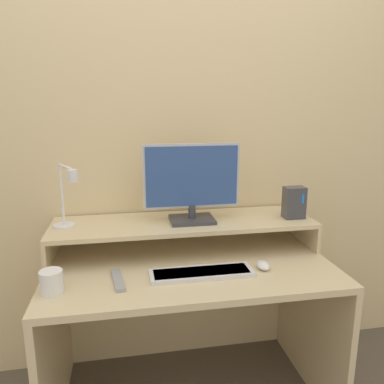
{
  "coord_description": "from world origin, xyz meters",
  "views": [
    {
      "loc": [
        -0.28,
        -1.23,
        1.46
      ],
      "look_at": [
        0.01,
        0.4,
        1.07
      ],
      "focal_mm": 35.0,
      "sensor_mm": 36.0,
      "label": 1
    }
  ],
  "objects_px": {
    "remote_control": "(118,280)",
    "mug": "(51,282)",
    "monitor": "(192,182)",
    "mouse": "(263,265)",
    "desk_lamp": "(67,201)",
    "keyboard": "(202,273)",
    "router_dock": "(294,203)"
  },
  "relations": [
    {
      "from": "remote_control",
      "to": "mug",
      "type": "distance_m",
      "value": 0.26
    },
    {
      "from": "monitor",
      "to": "mug",
      "type": "height_order",
      "value": "monitor"
    },
    {
      "from": "mouse",
      "to": "desk_lamp",
      "type": "bearing_deg",
      "value": 164.22
    },
    {
      "from": "keyboard",
      "to": "remote_control",
      "type": "xyz_separation_m",
      "value": [
        -0.36,
        -0.0,
        -0.0
      ]
    },
    {
      "from": "router_dock",
      "to": "remote_control",
      "type": "xyz_separation_m",
      "value": [
        -0.89,
        -0.26,
        -0.22
      ]
    },
    {
      "from": "router_dock",
      "to": "mug",
      "type": "distance_m",
      "value": 1.2
    },
    {
      "from": "router_dock",
      "to": "keyboard",
      "type": "distance_m",
      "value": 0.63
    },
    {
      "from": "router_dock",
      "to": "mug",
      "type": "relative_size",
      "value": 1.75
    },
    {
      "from": "keyboard",
      "to": "mug",
      "type": "bearing_deg",
      "value": -175.3
    },
    {
      "from": "keyboard",
      "to": "desk_lamp",
      "type": "bearing_deg",
      "value": 156.02
    },
    {
      "from": "router_dock",
      "to": "desk_lamp",
      "type": "bearing_deg",
      "value": -179.99
    },
    {
      "from": "mouse",
      "to": "mug",
      "type": "height_order",
      "value": "mug"
    },
    {
      "from": "remote_control",
      "to": "desk_lamp",
      "type": "bearing_deg",
      "value": 130.44
    },
    {
      "from": "remote_control",
      "to": "mug",
      "type": "xyz_separation_m",
      "value": [
        -0.25,
        -0.05,
        0.04
      ]
    },
    {
      "from": "desk_lamp",
      "to": "remote_control",
      "type": "xyz_separation_m",
      "value": [
        0.22,
        -0.26,
        -0.29
      ]
    },
    {
      "from": "monitor",
      "to": "keyboard",
      "type": "relative_size",
      "value": 1.06
    },
    {
      "from": "mouse",
      "to": "remote_control",
      "type": "xyz_separation_m",
      "value": [
        -0.64,
        -0.01,
        -0.01
      ]
    },
    {
      "from": "mouse",
      "to": "remote_control",
      "type": "bearing_deg",
      "value": -178.67
    },
    {
      "from": "router_dock",
      "to": "mouse",
      "type": "distance_m",
      "value": 0.41
    },
    {
      "from": "keyboard",
      "to": "mouse",
      "type": "relative_size",
      "value": 5.06
    },
    {
      "from": "desk_lamp",
      "to": "router_dock",
      "type": "relative_size",
      "value": 1.89
    },
    {
      "from": "router_dock",
      "to": "keyboard",
      "type": "relative_size",
      "value": 0.36
    },
    {
      "from": "monitor",
      "to": "keyboard",
      "type": "bearing_deg",
      "value": -92.01
    },
    {
      "from": "mouse",
      "to": "mug",
      "type": "xyz_separation_m",
      "value": [
        -0.89,
        -0.06,
        0.03
      ]
    },
    {
      "from": "router_dock",
      "to": "remote_control",
      "type": "bearing_deg",
      "value": -163.8
    },
    {
      "from": "monitor",
      "to": "mouse",
      "type": "bearing_deg",
      "value": -45.57
    },
    {
      "from": "keyboard",
      "to": "remote_control",
      "type": "relative_size",
      "value": 2.29
    },
    {
      "from": "desk_lamp",
      "to": "mouse",
      "type": "xyz_separation_m",
      "value": [
        0.86,
        -0.24,
        -0.28
      ]
    },
    {
      "from": "keyboard",
      "to": "mouse",
      "type": "height_order",
      "value": "mouse"
    },
    {
      "from": "desk_lamp",
      "to": "remote_control",
      "type": "bearing_deg",
      "value": -49.56
    },
    {
      "from": "keyboard",
      "to": "remote_control",
      "type": "distance_m",
      "value": 0.36
    },
    {
      "from": "desk_lamp",
      "to": "keyboard",
      "type": "distance_m",
      "value": 0.69
    }
  ]
}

